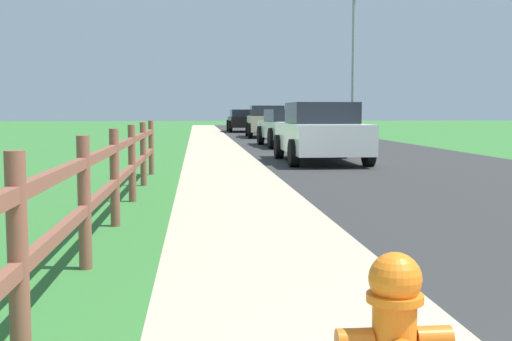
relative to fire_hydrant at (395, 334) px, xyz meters
The scene contains 11 objects.
ground_plane 23.12m from the fire_hydrant, 87.99° to the left, with size 120.00×120.00×0.00m, color #337131.
road_asphalt 25.47m from the fire_hydrant, 80.25° to the left, with size 7.00×66.00×0.01m, color #2E2E2E.
curb_concrete 25.20m from the fire_hydrant, 94.98° to the left, with size 6.00×66.00×0.01m, color #BBAB8D.
grass_verge 25.37m from the fire_hydrant, 98.36° to the left, with size 5.00×66.00×0.00m, color #337131.
fire_hydrant is the anchor object (origin of this frame).
rail_fence 5.30m from the fire_hydrant, 109.85° to the left, with size 0.11×12.56×1.15m.
parked_suv_white 14.40m from the fire_hydrant, 80.42° to the left, with size 2.06×4.51×1.56m.
parked_car_silver 22.00m from the fire_hydrant, 82.86° to the left, with size 2.30×4.82×1.40m.
parked_car_beige 30.43m from the fire_hydrant, 84.86° to the left, with size 2.16×4.64×1.60m.
parked_car_black 39.14m from the fire_hydrant, 86.82° to the left, with size 2.05×4.92×1.42m.
street_lamp 29.31m from the fire_hydrant, 76.57° to the left, with size 1.17×0.20×6.94m.
Camera 1 is at (-1.66, -0.78, 1.35)m, focal length 45.83 mm.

